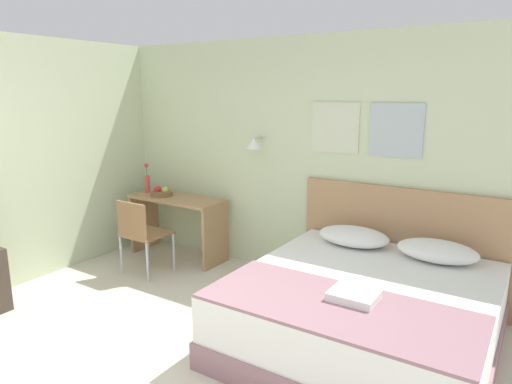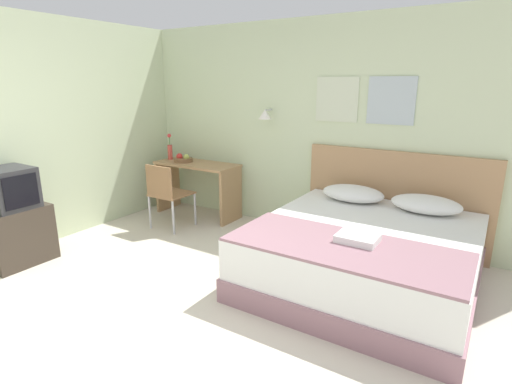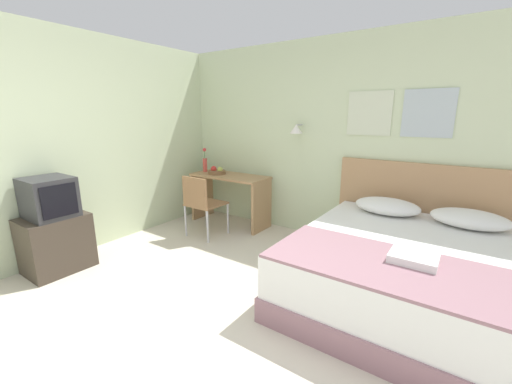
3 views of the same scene
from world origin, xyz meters
TOP-DOWN VIEW (x-y plane):
  - ground_plane at (0.00, 0.00)m, footprint 24.00×24.00m
  - wall_back at (0.01, 2.70)m, footprint 5.73×0.31m
  - wall_left at (-2.50, -0.16)m, footprint 0.06×5.68m
  - bed at (1.12, 1.58)m, footprint 1.97×2.06m
  - headboard at (1.12, 2.65)m, footprint 2.09×0.06m
  - pillow_left at (0.73, 2.34)m, footprint 0.70×0.46m
  - pillow_right at (1.51, 2.34)m, footprint 0.70×0.46m
  - throw_blanket at (1.12, 0.98)m, footprint 1.91×0.83m
  - folded_towel_near_foot at (1.19, 1.13)m, footprint 0.33×0.27m
  - desk at (-1.59, 2.35)m, footprint 1.23×0.52m
  - desk_chair at (-1.56, 1.68)m, footprint 0.46×0.46m
  - fruit_bowl at (-1.82, 2.31)m, footprint 0.27×0.27m
  - flower_vase at (-2.11, 2.36)m, footprint 0.07×0.07m
  - tv_stand at (-2.20, 0.07)m, footprint 0.49×0.63m
  - television at (-2.20, 0.07)m, footprint 0.48×0.43m

SIDE VIEW (x-z plane):
  - ground_plane at x=0.00m, z-range 0.00..0.00m
  - bed at x=1.12m, z-range 0.00..0.59m
  - tv_stand at x=-2.20m, z-range 0.00..0.62m
  - desk_chair at x=-1.56m, z-range 0.09..0.96m
  - desk at x=-1.59m, z-range 0.15..0.93m
  - headboard at x=1.12m, z-range 0.00..1.15m
  - throw_blanket at x=1.12m, z-range 0.59..0.61m
  - folded_towel_near_foot at x=1.19m, z-range 0.61..0.67m
  - pillow_left at x=0.73m, z-range 0.59..0.76m
  - pillow_right at x=1.51m, z-range 0.59..0.76m
  - fruit_bowl at x=-1.82m, z-range 0.76..0.88m
  - television at x=-2.20m, z-range 0.62..1.05m
  - flower_vase at x=-2.11m, z-range 0.73..1.12m
  - wall_left at x=-2.50m, z-range 0.00..2.65m
  - wall_back at x=0.01m, z-range 0.01..2.66m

